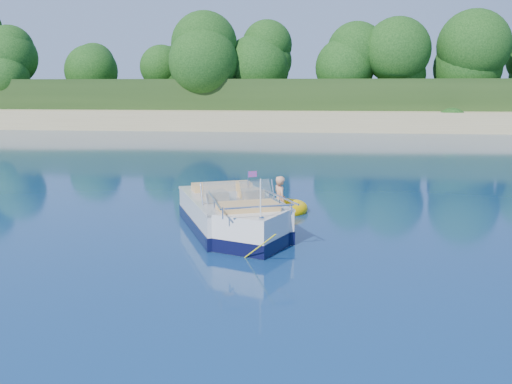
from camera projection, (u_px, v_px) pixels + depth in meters
ground at (397, 304)px, 8.97m from camera, size 160.00×160.00×0.00m
shoreline at (334, 106)px, 71.06m from camera, size 170.00×59.00×6.00m
treeline at (340, 61)px, 48.01m from camera, size 150.00×7.12×8.19m
motorboat at (235, 218)px, 13.30m from camera, size 3.25×5.07×1.80m
tow_tube at (283, 208)px, 15.59m from camera, size 1.72×1.72×0.36m
boy at (279, 212)px, 15.55m from camera, size 0.65×0.82×1.47m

